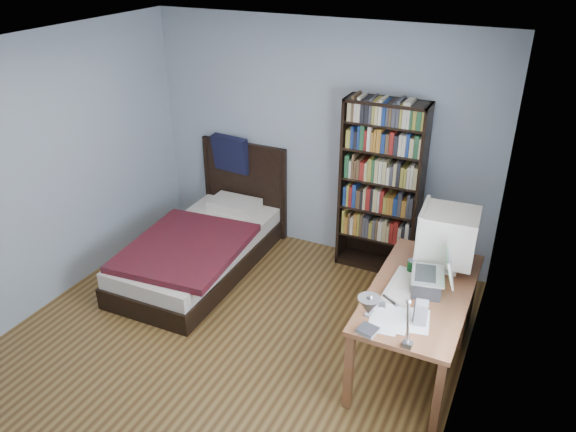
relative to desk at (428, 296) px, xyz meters
The scene contains 14 objects.
room 1.97m from the desk, 145.91° to the right, with size 4.20×4.24×2.50m.
desk is the anchor object (origin of this frame).
crt_monitor 0.62m from the desk, 12.34° to the left, with size 0.48×0.44×0.52m.
laptop 0.60m from the desk, 81.91° to the right, with size 0.38×0.37×0.39m.
desk_lamp 1.74m from the desk, 92.03° to the right, with size 0.26×0.56×0.67m.
keyboard 0.57m from the desk, 107.65° to the right, with size 0.20×0.51×0.04m, color #C1B6A0.
speaker 0.91m from the desk, 83.59° to the right, with size 0.09×0.09×0.18m, color gray.
soda_can 0.46m from the desk, 121.05° to the right, with size 0.07×0.07×0.13m, color #073A0F.
mouse 0.36m from the desk, 97.49° to the right, with size 0.07×0.12×0.04m, color silver.
phone_silver 0.83m from the desk, 106.33° to the right, with size 0.05×0.10×0.02m, color silver.
phone_grey 0.97m from the desk, 107.16° to the right, with size 0.04×0.08×0.02m, color gray.
external_drive 1.14m from the desk, 101.28° to the right, with size 0.13×0.13×0.03m, color gray.
bookshelf 1.30m from the desk, 128.55° to the left, with size 0.82×0.30×1.81m.
bed 2.42m from the desk, behind, with size 1.17×2.10×1.16m.
Camera 1 is at (2.13, -3.13, 3.25)m, focal length 35.00 mm.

